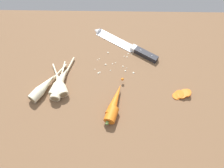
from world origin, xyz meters
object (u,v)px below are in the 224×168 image
object	(u,v)px
chefs_knife	(123,44)
parsnip_mid_right	(60,82)
parsnip_mid_left	(44,87)
parsnip_front	(60,84)
parsnip_back	(58,86)
carrot_slice_stack	(182,94)
whole_carrot	(114,104)

from	to	relation	value
chefs_knife	parsnip_mid_right	bearing A→B (deg)	-138.39
parsnip_mid_left	parsnip_front	bearing A→B (deg)	14.61
chefs_knife	parsnip_back	xyz separation A→B (cm)	(-26.13, -24.60, 1.33)
parsnip_back	carrot_slice_stack	size ratio (longest dim) A/B	2.67
chefs_knife	whole_carrot	bearing A→B (deg)	-96.75
parsnip_front	parsnip_mid_left	distance (cm)	6.47
parsnip_front	carrot_slice_stack	size ratio (longest dim) A/B	2.31
chefs_knife	parsnip_mid_left	distance (cm)	40.76
whole_carrot	parsnip_mid_right	bearing A→B (deg)	155.83
parsnip_front	whole_carrot	bearing A→B (deg)	-21.93
chefs_knife	parsnip_front	bearing A→B (deg)	-137.12
parsnip_mid_left	parsnip_mid_right	distance (cm)	6.78
whole_carrot	parsnip_back	bearing A→B (deg)	160.42
parsnip_back	carrot_slice_stack	world-z (taller)	parsnip_back
parsnip_mid_right	carrot_slice_stack	distance (cm)	48.66
whole_carrot	carrot_slice_stack	world-z (taller)	whole_carrot
whole_carrot	parsnip_mid_left	bearing A→B (deg)	165.73
parsnip_mid_right	parsnip_mid_left	bearing A→B (deg)	-157.03
chefs_knife	parsnip_front	xyz separation A→B (cm)	(-25.60, -23.77, 1.33)
parsnip_back	carrot_slice_stack	distance (cm)	49.04
parsnip_mid_right	parsnip_front	bearing A→B (deg)	-88.75
parsnip_front	carrot_slice_stack	distance (cm)	48.55
parsnip_mid_left	parsnip_back	xyz separation A→B (cm)	(5.72, 0.80, 0.00)
parsnip_mid_right	whole_carrot	bearing A→B (deg)	-24.17
parsnip_front	parsnip_mid_left	bearing A→B (deg)	-165.39
parsnip_mid_left	parsnip_back	world-z (taller)	same
carrot_slice_stack	whole_carrot	bearing A→B (deg)	-168.55
parsnip_front	carrot_slice_stack	bearing A→B (deg)	-3.96
parsnip_back	chefs_knife	bearing A→B (deg)	43.27
chefs_knife	parsnip_front	size ratio (longest dim) A/B	1.82
chefs_knife	parsnip_mid_left	bearing A→B (deg)	-141.43
whole_carrot	carrot_slice_stack	distance (cm)	27.25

